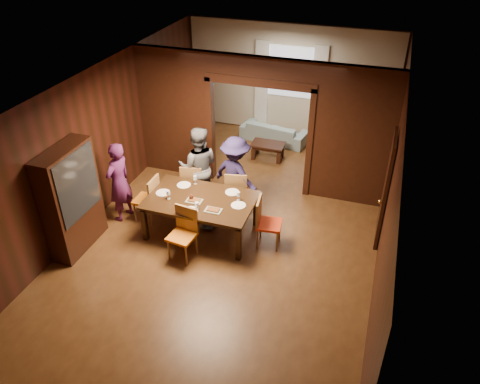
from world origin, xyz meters
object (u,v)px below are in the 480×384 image
(sofa, at_px, (274,132))
(coffee_table, at_px, (268,151))
(person_navy, at_px, (236,175))
(chair_far_l, at_px, (194,183))
(person_grey, at_px, (199,167))
(chair_right, at_px, (269,223))
(chair_near, at_px, (182,235))
(chair_left, at_px, (146,198))
(chair_far_r, at_px, (237,191))
(person_purple, at_px, (119,182))
(hutch, at_px, (72,200))
(dining_table, at_px, (201,216))

(sofa, xyz_separation_m, coffee_table, (0.10, -1.00, -0.06))
(person_navy, bearing_deg, chair_far_l, 27.29)
(sofa, bearing_deg, chair_far_l, 85.81)
(person_grey, xyz_separation_m, chair_right, (1.74, -0.90, -0.38))
(coffee_table, xyz_separation_m, chair_right, (0.91, -3.23, 0.28))
(coffee_table, bearing_deg, chair_right, -74.37)
(chair_far_l, xyz_separation_m, chair_near, (0.48, -1.66, 0.00))
(chair_left, bearing_deg, person_navy, 119.78)
(sofa, bearing_deg, coffee_table, 105.35)
(sofa, height_order, chair_far_r, chair_far_r)
(chair_right, xyz_separation_m, chair_far_l, (-1.85, 0.83, 0.00))
(person_grey, relative_size, person_navy, 1.06)
(chair_far_r, bearing_deg, person_purple, 11.52)
(chair_right, xyz_separation_m, hutch, (-3.32, -1.12, 0.52))
(person_navy, bearing_deg, chair_far_r, 146.70)
(dining_table, bearing_deg, chair_right, 2.18)
(coffee_table, xyz_separation_m, chair_left, (-1.62, -3.21, 0.28))
(hutch, bearing_deg, chair_near, 8.22)
(person_grey, xyz_separation_m, coffee_table, (0.84, 2.34, -0.66))
(person_grey, relative_size, coffee_table, 2.16)
(person_navy, distance_m, hutch, 3.12)
(chair_near, height_order, hutch, hutch)
(coffee_table, xyz_separation_m, chair_near, (-0.46, -4.07, 0.28))
(person_purple, xyz_separation_m, sofa, (2.01, 4.32, -0.57))
(person_purple, relative_size, hutch, 0.83)
(chair_left, bearing_deg, dining_table, 86.64)
(coffee_table, bearing_deg, chair_left, -116.69)
(chair_left, relative_size, chair_far_r, 1.00)
(chair_left, xyz_separation_m, chair_far_l, (0.67, 0.81, 0.00))
(coffee_table, height_order, chair_near, chair_near)
(person_grey, relative_size, dining_table, 0.86)
(chair_far_r, bearing_deg, chair_near, 62.36)
(person_grey, distance_m, person_navy, 0.79)
(hutch, bearing_deg, person_purple, 73.37)
(coffee_table, relative_size, chair_far_r, 0.82)
(person_purple, height_order, person_grey, person_grey)
(person_purple, height_order, chair_far_l, person_purple)
(person_navy, distance_m, sofa, 3.36)
(coffee_table, bearing_deg, chair_far_l, -111.40)
(sofa, distance_m, dining_table, 4.30)
(chair_near, bearing_deg, chair_far_l, 113.23)
(sofa, height_order, dining_table, dining_table)
(person_purple, xyz_separation_m, chair_near, (1.64, -0.75, -0.34))
(person_grey, height_order, chair_near, person_grey)
(sofa, bearing_deg, chair_near, 95.62)
(chair_near, bearing_deg, person_navy, 83.91)
(person_grey, xyz_separation_m, sofa, (0.74, 3.34, -0.61))
(person_grey, bearing_deg, dining_table, 96.10)
(person_grey, bearing_deg, person_navy, 163.22)
(dining_table, xyz_separation_m, coffee_table, (0.41, 3.28, -0.18))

